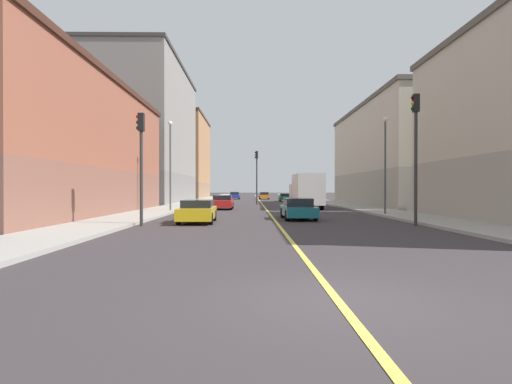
{
  "coord_description": "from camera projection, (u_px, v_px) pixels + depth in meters",
  "views": [
    {
      "loc": [
        -1.46,
        -6.7,
        1.87
      ],
      "look_at": [
        -0.81,
        38.98,
        1.53
      ],
      "focal_mm": 28.17,
      "sensor_mm": 36.0,
      "label": 1
    }
  ],
  "objects": [
    {
      "name": "traffic_light_median_far",
      "position": [
        257.0,
        170.0,
        48.19
      ],
      "size": [
        0.4,
        0.32,
        6.43
      ],
      "color": "#2D2D2D",
      "rests_on": "ground"
    },
    {
      "name": "street_lamp_left_near",
      "position": [
        385.0,
        155.0,
        27.92
      ],
      "size": [
        0.36,
        0.36,
        6.74
      ],
      "color": "#4C4C51",
      "rests_on": "ground"
    },
    {
      "name": "building_left_mid",
      "position": [
        406.0,
        156.0,
        45.67
      ],
      "size": [
        11.28,
        25.38,
        11.3
      ],
      "color": "#9D9688",
      "rests_on": "ground"
    },
    {
      "name": "building_right_midblock",
      "position": [
        144.0,
        135.0,
        55.75
      ],
      "size": [
        11.28,
        25.06,
        18.79
      ],
      "color": "slate",
      "rests_on": "ground"
    },
    {
      "name": "car_green",
      "position": [
        285.0,
        197.0,
        61.09
      ],
      "size": [
        1.91,
        3.97,
        1.19
      ],
      "color": "#1E6B38",
      "rests_on": "ground"
    },
    {
      "name": "car_yellow",
      "position": [
        197.0,
        211.0,
        22.29
      ],
      "size": [
        1.96,
        4.33,
        1.26
      ],
      "color": "gold",
      "rests_on": "ground"
    },
    {
      "name": "traffic_light_left_near",
      "position": [
        416.0,
        142.0,
        20.32
      ],
      "size": [
        0.4,
        0.32,
        6.68
      ],
      "color": "#2D2D2D",
      "rests_on": "ground"
    },
    {
      "name": "car_blue",
      "position": [
        235.0,
        196.0,
        73.3
      ],
      "size": [
        1.82,
        4.11,
        1.33
      ],
      "color": "#23389E",
      "rests_on": "ground"
    },
    {
      "name": "car_teal",
      "position": [
        298.0,
        209.0,
        24.89
      ],
      "size": [
        1.94,
        4.61,
        1.3
      ],
      "color": "#196670",
      "rests_on": "ground"
    },
    {
      "name": "lane_center_stripe",
      "position": [
        261.0,
        202.0,
        55.73
      ],
      "size": [
        0.16,
        154.0,
        0.01
      ],
      "primitive_type": "cube",
      "color": "#E5D14C",
      "rests_on": "ground"
    },
    {
      "name": "box_truck",
      "position": [
        306.0,
        191.0,
        37.77
      ],
      "size": [
        2.48,
        7.87,
        3.24
      ],
      "color": "beige",
      "rests_on": "ground"
    },
    {
      "name": "sidewalk_left",
      "position": [
        326.0,
        202.0,
        55.86
      ],
      "size": [
        3.44,
        168.0,
        0.15
      ],
      "primitive_type": "cube",
      "color": "#9E9B93",
      "rests_on": "ground"
    },
    {
      "name": "ground_plane",
      "position": [
        337.0,
        300.0,
        6.74
      ],
      "size": [
        400.0,
        400.0,
        0.0
      ],
      "primitive_type": "plane",
      "color": "#373134",
      "rests_on": "ground"
    },
    {
      "name": "car_red",
      "position": [
        223.0,
        202.0,
        36.83
      ],
      "size": [
        1.93,
        3.99,
        1.29
      ],
      "color": "red",
      "rests_on": "ground"
    },
    {
      "name": "sidewalk_right",
      "position": [
        196.0,
        202.0,
        55.6
      ],
      "size": [
        3.44,
        168.0,
        0.15
      ],
      "primitive_type": "cube",
      "color": "#9E9B93",
      "rests_on": "ground"
    },
    {
      "name": "building_right_corner",
      "position": [
        38.0,
        147.0,
        27.94
      ],
      "size": [
        11.28,
        26.14,
        9.64
      ],
      "color": "brown",
      "rests_on": "ground"
    },
    {
      "name": "traffic_light_right_near",
      "position": [
        141.0,
        153.0,
        20.13
      ],
      "size": [
        0.4,
        0.32,
        5.68
      ],
      "color": "#2D2D2D",
      "rests_on": "ground"
    },
    {
      "name": "building_right_distant",
      "position": [
        178.0,
        158.0,
        82.33
      ],
      "size": [
        11.28,
        20.95,
        16.55
      ],
      "color": "#8F6B4F",
      "rests_on": "ground"
    },
    {
      "name": "car_orange",
      "position": [
        264.0,
        196.0,
        73.53
      ],
      "size": [
        1.85,
        4.07,
        1.29
      ],
      "color": "orange",
      "rests_on": "ground"
    },
    {
      "name": "street_lamp_right_near",
      "position": [
        170.0,
        156.0,
        32.46
      ],
      "size": [
        0.36,
        0.36,
        7.22
      ],
      "color": "#4C4C51",
      "rests_on": "ground"
    }
  ]
}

